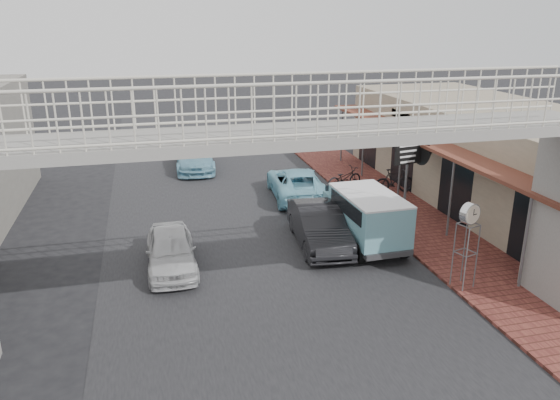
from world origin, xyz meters
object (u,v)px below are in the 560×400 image
angkot_van (366,212)px  motorcycle_far (394,181)px  arrow_sign (425,151)px  dark_sedan (319,226)px  angkot_far (195,156)px  white_hatchback (171,250)px  street_clock (469,218)px  motorcycle_near (344,178)px  angkot_curb (296,183)px

angkot_van → motorcycle_far: bearing=53.7°
arrow_sign → dark_sedan: bearing=-170.5°
angkot_far → motorcycle_far: angkot_far is taller
dark_sedan → white_hatchback: bearing=-167.6°
motorcycle_far → dark_sedan: bearing=134.4°
street_clock → motorcycle_near: bearing=72.3°
white_hatchback → angkot_far: size_ratio=0.80×
angkot_curb → motorcycle_far: (4.28, -0.76, 0.01)m
dark_sedan → angkot_curb: bearing=87.5°
dark_sedan → motorcycle_near: 6.44m
dark_sedan → arrow_sign: arrow_sign is taller
dark_sedan → motorcycle_far: dark_sedan is taller
arrow_sign → white_hatchback: bearing=-177.0°
angkot_van → street_clock: size_ratio=1.56×
motorcycle_near → dark_sedan: bearing=133.2°
white_hatchback → angkot_van: angkot_van is taller
angkot_far → street_clock: size_ratio=1.83×
angkot_van → motorcycle_near: size_ratio=2.13×
dark_sedan → angkot_curb: size_ratio=0.93×
white_hatchback → motorcycle_near: white_hatchback is taller
motorcycle_far → street_clock: (-1.91, -8.63, 1.57)m
angkot_far → arrow_sign: arrow_sign is taller
dark_sedan → angkot_curb: dark_sedan is taller
angkot_van → motorcycle_far: (3.41, 4.93, -0.57)m
white_hatchback → motorcycle_near: bearing=38.6°
angkot_far → arrow_sign: size_ratio=1.49×
angkot_curb → motorcycle_far: angkot_curb is taller
street_clock → angkot_van: bearing=94.4°
angkot_far → arrow_sign: 12.38m
angkot_curb → street_clock: bearing=108.9°
white_hatchback → street_clock: size_ratio=1.46×
angkot_van → motorcycle_near: (1.50, 6.07, -0.63)m
angkot_van → motorcycle_far: 6.02m
angkot_curb → motorcycle_near: size_ratio=2.49×
white_hatchback → angkot_far: bearing=81.4°
arrow_sign → motorcycle_near: bearing=103.5°
angkot_van → arrow_sign: arrow_sign is taller
white_hatchback → motorcycle_near: size_ratio=2.00×
angkot_curb → motorcycle_far: 4.35m
angkot_curb → angkot_van: size_ratio=1.17×
motorcycle_near → motorcycle_far: bearing=-139.5°
angkot_curb → angkot_van: (0.87, -5.69, 0.58)m
white_hatchback → angkot_curb: bearing=46.6°
angkot_far → white_hatchback: bearing=-95.5°
street_clock → white_hatchback: bearing=139.5°
motorcycle_far → street_clock: size_ratio=0.72×
angkot_far → motorcycle_far: 10.44m
motorcycle_near → street_clock: (0.00, -9.77, 1.63)m
dark_sedan → street_clock: bearing=-48.7°
angkot_curb → motorcycle_near: (2.37, 0.38, -0.06)m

